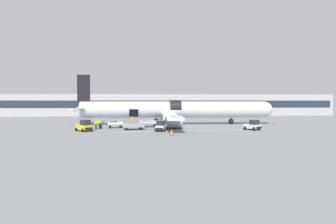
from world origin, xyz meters
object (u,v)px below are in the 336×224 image
baggage_tug_rear (84,126)px  baggage_cart_empty (148,124)px  ground_crew_loader_b (96,124)px  baggage_cart_loading (116,124)px  baggage_tug_lead (161,126)px  baggage_cart_queued (135,127)px  suitcase_on_tarmac_upright (101,127)px  ground_crew_loader_a (133,122)px  airplane (173,110)px  ground_crew_driver (100,123)px  baggage_tug_mid (253,126)px

baggage_tug_rear → baggage_cart_empty: baggage_tug_rear is taller
ground_crew_loader_b → baggage_cart_loading: bearing=41.7°
baggage_tug_lead → baggage_tug_rear: size_ratio=1.14×
baggage_cart_queued → suitcase_on_tarmac_upright: bearing=164.6°
baggage_tug_lead → baggage_cart_queued: baggage_tug_lead is taller
ground_crew_loader_a → suitcase_on_tarmac_upright: ground_crew_loader_a is taller
airplane → ground_crew_loader_a: (-7.44, -5.65, -1.83)m
ground_crew_loader_b → ground_crew_driver: bearing=91.0°
ground_crew_loader_a → baggage_cart_empty: bearing=18.7°
baggage_cart_loading → ground_crew_loader_a: bearing=6.1°
baggage_tug_lead → ground_crew_loader_b: 10.73m
suitcase_on_tarmac_upright → ground_crew_loader_a: bearing=19.5°
baggage_tug_rear → suitcase_on_tarmac_upright: 3.86m
airplane → baggage_cart_queued: size_ratio=9.30×
ground_crew_loader_b → suitcase_on_tarmac_upright: (0.55, 1.01, -0.61)m
ground_crew_loader_a → baggage_cart_loading: bearing=-173.9°
airplane → baggage_cart_empty: bearing=-135.1°
baggage_tug_lead → ground_crew_loader_b: bearing=165.5°
baggage_cart_queued → baggage_tug_rear: bearing=-166.3°
airplane → suitcase_on_tarmac_upright: bearing=-149.3°
baggage_tug_lead → ground_crew_driver: size_ratio=2.11×
airplane → baggage_tug_lead: bearing=-103.8°
baggage_tug_rear → ground_crew_loader_a: bearing=36.7°
baggage_cart_queued → baggage_cart_loading: bearing=137.5°
baggage_tug_mid → baggage_cart_empty: size_ratio=0.70×
baggage_tug_rear → suitcase_on_tarmac_upright: size_ratio=3.89×
baggage_tug_lead → baggage_tug_rear: (-11.66, 0.31, 0.05)m
airplane → baggage_cart_empty: size_ratio=9.76×
baggage_tug_lead → baggage_cart_loading: (-7.55, 5.20, -0.11)m
ground_crew_driver → baggage_tug_rear: bearing=-101.9°
airplane → baggage_cart_queued: bearing=-127.6°
airplane → baggage_tug_lead: size_ratio=11.83×
baggage_cart_empty → suitcase_on_tarmac_upright: size_ratio=5.39×
baggage_cart_empty → ground_crew_loader_a: size_ratio=2.22×
baggage_cart_empty → suitcase_on_tarmac_upright: baggage_cart_empty is taller
baggage_tug_lead → baggage_cart_queued: 4.71m
ground_crew_driver → baggage_tug_mid: bearing=-13.1°
baggage_tug_mid → ground_crew_loader_b: 25.02m
baggage_tug_lead → baggage_cart_empty: bearing=107.3°
airplane → baggage_tug_rear: airplane is taller
suitcase_on_tarmac_upright → baggage_tug_lead: bearing=-20.5°
baggage_tug_mid → baggage_tug_rear: (-26.19, 0.01, 0.06)m
airplane → ground_crew_driver: bearing=-159.1°
baggage_cart_loading → baggage_cart_empty: (5.54, 1.21, -0.00)m
baggage_cart_queued → ground_crew_driver: ground_crew_driver is taller
baggage_cart_queued → ground_crew_driver: (-6.24, 3.99, 0.36)m
baggage_cart_loading → suitcase_on_tarmac_upright: size_ratio=4.70×
suitcase_on_tarmac_upright → baggage_tug_mid: bearing=-7.9°
baggage_tug_lead → baggage_cart_loading: baggage_tug_lead is taller
baggage_cart_queued → ground_crew_loader_a: 3.44m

